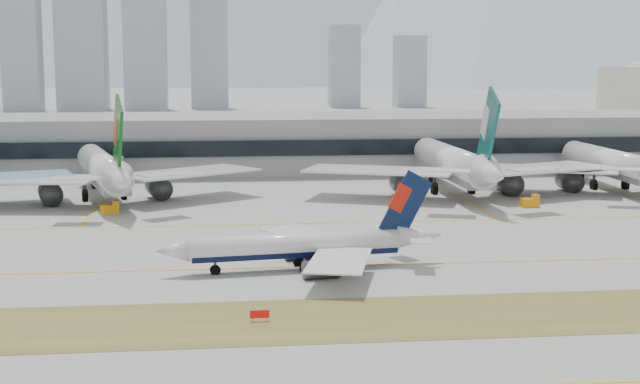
{
  "coord_description": "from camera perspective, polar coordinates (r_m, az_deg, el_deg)",
  "views": [
    {
      "loc": [
        -19.45,
        -129.55,
        28.82
      ],
      "look_at": [
        -2.69,
        18.0,
        7.5
      ],
      "focal_mm": 50.0,
      "sensor_mm": 36.0,
      "label": 1
    }
  ],
  "objects": [
    {
      "name": "terminal",
      "position": [
        246.09,
        -1.93,
        3.2
      ],
      "size": [
        280.0,
        43.1,
        15.0
      ],
      "color": "gray",
      "rests_on": "ground"
    },
    {
      "name": "taxiing_airliner",
      "position": [
        126.16,
        -0.89,
        -3.47
      ],
      "size": [
        41.42,
        35.74,
        13.93
      ],
      "rotation": [
        0.0,
        0.0,
        3.27
      ],
      "color": "white",
      "rests_on": "ground"
    },
    {
      "name": "ground",
      "position": [
        134.14,
        2.01,
        -4.24
      ],
      "size": [
        3000.0,
        3000.0,
        0.0
      ],
      "primitive_type": "plane",
      "color": "#A5A29B",
      "rests_on": "ground"
    },
    {
      "name": "widebody_cathay",
      "position": [
        200.39,
        8.63,
        1.72
      ],
      "size": [
        70.2,
        68.39,
        25.01
      ],
      "rotation": [
        0.0,
        0.0,
        1.57
      ],
      "color": "white",
      "rests_on": "ground"
    },
    {
      "name": "widebody_eva",
      "position": [
        194.31,
        -13.64,
        1.29
      ],
      "size": [
        64.73,
        64.53,
        23.76
      ],
      "rotation": [
        0.0,
        0.0,
        1.81
      ],
      "color": "white",
      "rests_on": "ground"
    },
    {
      "name": "city_skyline",
      "position": [
        589.85,
        -15.22,
        9.93
      ],
      "size": [
        342.0,
        49.8,
        140.0
      ],
      "color": "#A0A7B7",
      "rests_on": "ground"
    },
    {
      "name": "widebody_china_air",
      "position": [
        216.35,
        18.21,
        1.68
      ],
      "size": [
        62.42,
        60.94,
        22.25
      ],
      "rotation": [
        0.0,
        0.0,
        1.54
      ],
      "color": "white",
      "rests_on": "ground"
    },
    {
      "name": "gse_b",
      "position": [
        177.67,
        -13.24,
        -1.04
      ],
      "size": [
        3.55,
        2.0,
        2.6
      ],
      "color": "orange",
      "rests_on": "ground"
    },
    {
      "name": "hold_sign_left",
      "position": [
        101.56,
        -3.88,
        -7.82
      ],
      "size": [
        2.2,
        0.15,
        1.35
      ],
      "color": "red",
      "rests_on": "ground"
    },
    {
      "name": "gse_c",
      "position": [
        186.16,
        13.33,
        -0.63
      ],
      "size": [
        3.55,
        2.0,
        2.6
      ],
      "color": "orange",
      "rests_on": "ground"
    }
  ]
}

